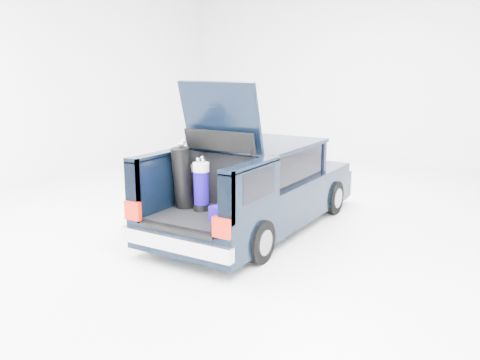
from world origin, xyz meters
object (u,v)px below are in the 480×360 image
Objects in this scene: black_golf_bag at (183,177)px; blue_duffel at (228,215)px; car at (259,188)px; red_suitcase at (247,197)px; blue_golf_bag at (201,186)px.

black_golf_bag is 1.09m from blue_duffel.
car is 8.54× the size of red_suitcase.
blue_duffel is at bearing -74.25° from car.
car is 1.34m from red_suitcase.
car is 5.77× the size of blue_golf_bag.
car is at bearing 86.50° from blue_golf_bag.
black_golf_bag is at bearing -109.28° from car.
black_golf_bag is 1.27× the size of blue_golf_bag.
red_suitcase is at bearing 28.08° from black_golf_bag.
red_suitcase reaches higher than blue_duffel.
blue_golf_bag is 0.79m from blue_duffel.
blue_golf_bag is (-0.68, -0.17, 0.11)m from red_suitcase.
car is at bearing 87.44° from black_golf_bag.
red_suitcase is 1.04m from black_golf_bag.
car is at bearing 116.70° from blue_duffel.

